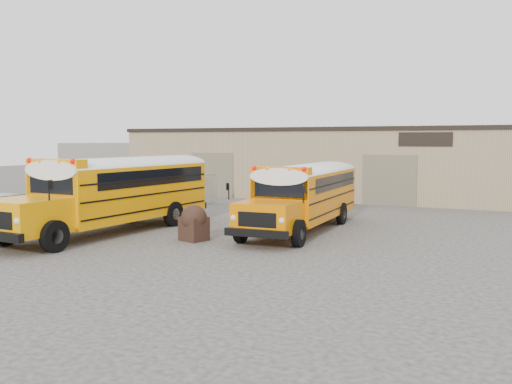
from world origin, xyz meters
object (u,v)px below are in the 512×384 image
at_px(car_dark, 80,196).
at_px(school_bus_left, 203,179).
at_px(car_silver, 23,213).
at_px(car_white, 9,207).
at_px(tarp_bundle, 194,222).
at_px(school_bus_right, 339,182).

bearing_deg(car_dark, school_bus_left, -60.81).
relative_size(car_silver, car_dark, 0.94).
bearing_deg(car_white, car_silver, -134.57).
distance_m(school_bus_left, car_dark, 7.67).
bearing_deg(car_white, car_dark, -11.30).
height_order(school_bus_left, tarp_bundle, school_bus_left).
distance_m(school_bus_left, school_bus_right, 7.17).
height_order(school_bus_left, car_white, school_bus_left).
relative_size(tarp_bundle, car_white, 0.31).
relative_size(tarp_bundle, car_silver, 0.35).
relative_size(school_bus_right, tarp_bundle, 7.19).
bearing_deg(car_silver, tarp_bundle, -101.40).
relative_size(school_bus_left, car_silver, 2.83).
bearing_deg(school_bus_left, car_silver, -121.03).
bearing_deg(school_bus_right, tarp_bundle, -103.37).
xyz_separation_m(tarp_bundle, car_dark, (-11.37, 6.04, -0.02)).
distance_m(tarp_bundle, car_dark, 12.88).
xyz_separation_m(car_silver, car_dark, (-2.88, 6.59, 0.02)).
xyz_separation_m(school_bus_left, school_bus_right, (6.35, 3.31, -0.19)).
height_order(school_bus_right, car_dark, school_bus_right).
distance_m(school_bus_left, car_silver, 9.04).
bearing_deg(school_bus_left, car_dark, -171.72).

